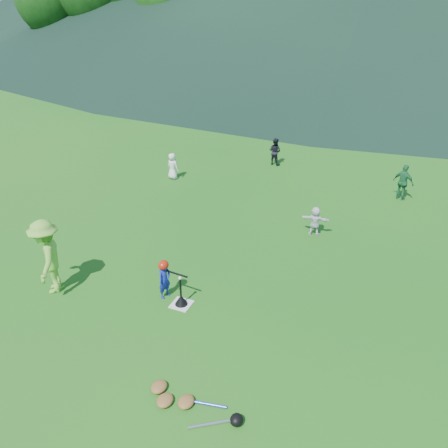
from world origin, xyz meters
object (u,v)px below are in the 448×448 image
at_px(fielder_d, 315,221).
at_px(batting_tee, 181,300).
at_px(fielder_b, 275,151).
at_px(adult_coach, 48,257).
at_px(fielder_a, 172,166).
at_px(home_plate, 181,304).
at_px(fielder_c, 403,182).
at_px(batter_child, 164,280).
at_px(equipment_pile, 186,402).

bearing_deg(fielder_d, batting_tee, 61.24).
height_order(fielder_b, fielder_d, fielder_b).
height_order(adult_coach, fielder_a, adult_coach).
bearing_deg(home_plate, batting_tee, 0.00).
xyz_separation_m(adult_coach, fielder_c, (7.37, 8.95, -0.30)).
bearing_deg(batter_child, fielder_a, 41.74).
height_order(fielder_a, fielder_c, fielder_c).
xyz_separation_m(fielder_d, equipment_pile, (-0.66, -6.97, -0.38)).
bearing_deg(fielder_c, home_plate, 88.50).
bearing_deg(fielder_b, batting_tee, 108.86).
distance_m(batter_child, fielder_a, 7.60).
bearing_deg(fielder_c, batter_child, 85.46).
height_order(batter_child, fielder_b, fielder_b).
xyz_separation_m(batter_child, fielder_b, (-0.39, 9.86, 0.09)).
relative_size(fielder_c, batting_tee, 1.86).
bearing_deg(fielder_a, fielder_b, -122.70).
bearing_deg(batter_child, fielder_c, -16.27).
relative_size(fielder_d, equipment_pile, 0.50).
bearing_deg(fielder_b, fielder_c, 175.23).
distance_m(fielder_c, fielder_d, 4.34).
height_order(fielder_c, equipment_pile, fielder_c).
xyz_separation_m(batter_child, equipment_pile, (1.88, -2.57, -0.41)).
relative_size(home_plate, equipment_pile, 0.25).
xyz_separation_m(batter_child, fielder_a, (-3.53, 6.73, 0.03)).
xyz_separation_m(adult_coach, batting_tee, (3.11, 0.69, -0.80)).
xyz_separation_m(adult_coach, equipment_pile, (4.50, -1.75, -0.86)).
xyz_separation_m(fielder_d, batting_tee, (-2.05, -4.53, -0.32)).
bearing_deg(fielder_b, equipment_pile, 114.16).
relative_size(fielder_a, fielder_d, 1.13).
relative_size(fielder_c, fielder_d, 1.40).
height_order(fielder_c, batting_tee, fielder_c).
relative_size(batter_child, fielder_a, 0.94).
height_order(adult_coach, equipment_pile, adult_coach).
relative_size(fielder_a, fielder_c, 0.81).
distance_m(home_plate, equipment_pile, 2.81).
distance_m(fielder_a, fielder_c, 8.40).
bearing_deg(home_plate, fielder_d, 65.68).
xyz_separation_m(adult_coach, fielder_a, (-0.92, 7.55, -0.42)).
xyz_separation_m(fielder_b, batting_tee, (0.88, -9.99, -0.44)).
relative_size(adult_coach, batting_tee, 2.73).
bearing_deg(batter_child, adult_coach, 121.49).
distance_m(batter_child, fielder_c, 9.42).
bearing_deg(batting_tee, batter_child, 164.78).
distance_m(fielder_d, equipment_pile, 7.01).
distance_m(batting_tee, equipment_pile, 2.81).
height_order(batter_child, equipment_pile, batter_child).
xyz_separation_m(fielder_c, batting_tee, (-4.26, -8.26, -0.50)).
xyz_separation_m(adult_coach, fielder_d, (5.16, 5.22, -0.48)).
xyz_separation_m(batter_child, adult_coach, (-2.62, -0.82, 0.45)).
distance_m(fielder_a, batting_tee, 7.96).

